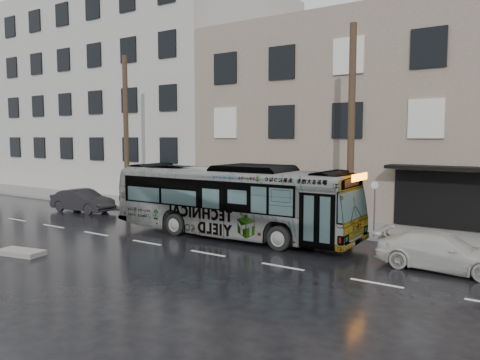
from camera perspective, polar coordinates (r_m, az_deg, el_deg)
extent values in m
plane|color=black|center=(21.66, -6.54, -6.38)|extent=(120.00, 120.00, 0.00)
cube|color=gray|center=(25.50, 0.67, -4.42)|extent=(90.00, 3.60, 0.15)
cube|color=gray|center=(30.12, 17.16, 7.19)|extent=(20.00, 12.00, 11.00)
cube|color=#B8B4AE|center=(44.10, -12.45, 9.86)|extent=(26.00, 15.00, 16.00)
cylinder|color=#493824|center=(20.72, 13.40, 5.92)|extent=(0.30, 0.30, 9.00)
cylinder|color=#493824|center=(28.84, -13.72, 5.68)|extent=(0.30, 0.30, 9.00)
cylinder|color=slate|center=(20.57, 16.08, -3.36)|extent=(0.06, 0.06, 2.40)
imported|color=#B2B2B2|center=(20.47, -1.05, -2.52)|extent=(11.46, 2.90, 3.18)
imported|color=beige|center=(16.86, 23.43, -8.02)|extent=(4.26, 1.87, 1.22)
imported|color=black|center=(28.83, -18.65, -2.39)|extent=(4.13, 1.75, 1.33)
cube|color=gray|center=(19.35, -25.18, -7.99)|extent=(1.92, 1.14, 0.18)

